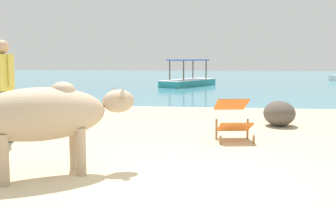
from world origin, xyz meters
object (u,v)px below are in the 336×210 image
at_px(cow, 45,115).
at_px(deck_chair_near, 233,117).
at_px(person_standing, 3,83).
at_px(boat_teal, 188,80).

bearing_deg(cow, deck_chair_near, 12.81).
distance_m(deck_chair_near, person_standing, 3.72).
height_order(cow, person_standing, person_standing).
relative_size(cow, boat_teal, 0.47).
bearing_deg(boat_teal, deck_chair_near, 34.14).
distance_m(person_standing, boat_teal, 14.11).
bearing_deg(cow, boat_teal, 53.46).
bearing_deg(boat_teal, person_standing, 19.01).
bearing_deg(deck_chair_near, person_standing, -90.35).
distance_m(cow, deck_chair_near, 3.23).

